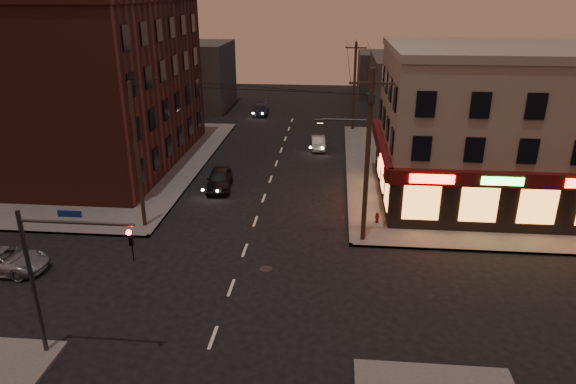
# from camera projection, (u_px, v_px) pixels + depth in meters

# --- Properties ---
(ground) EXTENTS (120.00, 120.00, 0.00)m
(ground) POSITION_uv_depth(u_px,v_px,m) (231.00, 288.00, 25.78)
(ground) COLOR black
(ground) RESTS_ON ground
(sidewalk_ne) EXTENTS (24.00, 28.00, 0.15)m
(sidewalk_ne) POSITION_uv_depth(u_px,v_px,m) (494.00, 173.00, 41.81)
(sidewalk_ne) COLOR #514F4C
(sidewalk_ne) RESTS_ON ground
(sidewalk_nw) EXTENTS (24.00, 28.00, 0.15)m
(sidewalk_nw) POSITION_uv_depth(u_px,v_px,m) (71.00, 160.00, 44.91)
(sidewalk_nw) COLOR #514F4C
(sidewalk_nw) RESTS_ON ground
(pizza_building) EXTENTS (15.85, 12.85, 10.50)m
(pizza_building) POSITION_uv_depth(u_px,v_px,m) (497.00, 126.00, 34.89)
(pizza_building) COLOR gray
(pizza_building) RESTS_ON sidewalk_ne
(brick_apartment) EXTENTS (12.00, 20.00, 13.00)m
(brick_apartment) POSITION_uv_depth(u_px,v_px,m) (99.00, 85.00, 42.20)
(brick_apartment) COLOR #4D2118
(brick_apartment) RESTS_ON sidewalk_nw
(bg_building_ne_a) EXTENTS (10.00, 12.00, 7.00)m
(bg_building_ne_a) POSITION_uv_depth(u_px,v_px,m) (416.00, 89.00, 58.50)
(bg_building_ne_a) COLOR #3F3D3A
(bg_building_ne_a) RESTS_ON ground
(bg_building_nw) EXTENTS (9.00, 10.00, 8.00)m
(bg_building_nw) POSITION_uv_depth(u_px,v_px,m) (193.00, 75.00, 64.36)
(bg_building_nw) COLOR #3F3D3A
(bg_building_nw) RESTS_ON ground
(bg_building_ne_b) EXTENTS (8.00, 8.00, 6.00)m
(bg_building_ne_b) POSITION_uv_depth(u_px,v_px,m) (387.00, 74.00, 71.83)
(bg_building_ne_b) COLOR #3F3D3A
(bg_building_ne_b) RESTS_ON ground
(utility_pole_main) EXTENTS (4.20, 0.44, 10.00)m
(utility_pole_main) POSITION_uv_depth(u_px,v_px,m) (366.00, 148.00, 28.47)
(utility_pole_main) COLOR #382619
(utility_pole_main) RESTS_ON sidewalk_ne
(utility_pole_far) EXTENTS (0.26, 0.26, 9.00)m
(utility_pole_far) POSITION_uv_depth(u_px,v_px,m) (354.00, 87.00, 53.14)
(utility_pole_far) COLOR #382619
(utility_pole_far) RESTS_ON sidewalk_ne
(utility_pole_west) EXTENTS (0.24, 0.24, 9.00)m
(utility_pole_west) POSITION_uv_depth(u_px,v_px,m) (137.00, 157.00, 30.69)
(utility_pole_west) COLOR #382619
(utility_pole_west) RESTS_ON sidewalk_nw
(traffic_signal) EXTENTS (4.49, 0.32, 6.47)m
(traffic_signal) POSITION_uv_depth(u_px,v_px,m) (54.00, 265.00, 19.55)
(traffic_signal) COLOR #333538
(traffic_signal) RESTS_ON ground
(suv_cross) EXTENTS (4.60, 2.17, 1.27)m
(suv_cross) POSITION_uv_depth(u_px,v_px,m) (3.00, 261.00, 27.06)
(suv_cross) COLOR gray
(suv_cross) RESTS_ON ground
(sedan_near) EXTENTS (2.24, 4.54, 1.49)m
(sedan_near) POSITION_uv_depth(u_px,v_px,m) (219.00, 179.00, 38.46)
(sedan_near) COLOR black
(sedan_near) RESTS_ON ground
(sedan_mid) EXTENTS (1.49, 3.66, 1.18)m
(sedan_mid) POSITION_uv_depth(u_px,v_px,m) (318.00, 143.00, 48.17)
(sedan_mid) COLOR slate
(sedan_mid) RESTS_ON ground
(sedan_far) EXTENTS (1.94, 4.26, 1.21)m
(sedan_far) POSITION_uv_depth(u_px,v_px,m) (261.00, 110.00, 61.42)
(sedan_far) COLOR #181A31
(sedan_far) RESTS_ON ground
(fire_hydrant) EXTENTS (0.31, 0.31, 0.71)m
(fire_hydrant) POSITION_uv_depth(u_px,v_px,m) (377.00, 217.00, 32.52)
(fire_hydrant) COLOR maroon
(fire_hydrant) RESTS_ON sidewalk_ne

